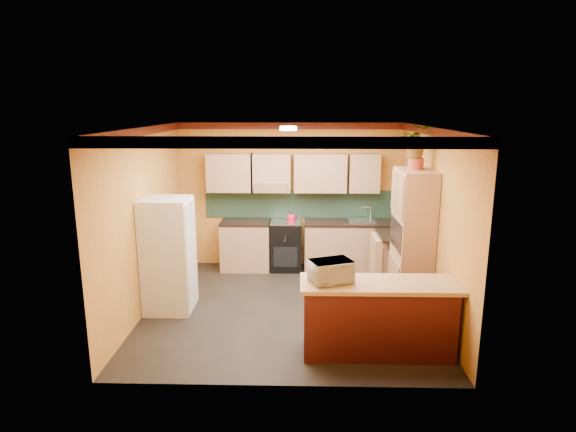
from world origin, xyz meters
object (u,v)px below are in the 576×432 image
(base_cabinets_back, at_px, (319,246))
(stove, at_px, (286,245))
(fridge, at_px, (168,255))
(pantry, at_px, (412,240))
(microwave, at_px, (331,271))
(breakfast_bar, at_px, (378,320))

(base_cabinets_back, bearing_deg, stove, -180.00)
(stove, xyz_separation_m, fridge, (-1.68, -1.90, 0.39))
(stove, relative_size, fridge, 0.54)
(pantry, bearing_deg, microwave, -131.73)
(base_cabinets_back, relative_size, stove, 4.01)
(base_cabinets_back, bearing_deg, pantry, -52.74)
(stove, height_order, fridge, fridge)
(pantry, xyz_separation_m, microwave, (-1.29, -1.45, 0.01))
(stove, distance_m, microwave, 3.27)
(pantry, bearing_deg, stove, 138.41)
(fridge, bearing_deg, breakfast_bar, -23.33)
(pantry, height_order, breakfast_bar, pantry)
(breakfast_bar, bearing_deg, pantry, 64.00)
(base_cabinets_back, height_order, pantry, pantry)
(stove, height_order, microwave, microwave)
(microwave, bearing_deg, breakfast_bar, -21.81)
(pantry, distance_m, breakfast_bar, 1.72)
(stove, xyz_separation_m, microwave, (0.63, -3.15, 0.61))
(base_cabinets_back, xyz_separation_m, pantry, (1.30, -1.71, 0.61))
(pantry, bearing_deg, breakfast_bar, -116.00)
(fridge, relative_size, breakfast_bar, 0.94)
(stove, relative_size, breakfast_bar, 0.51)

